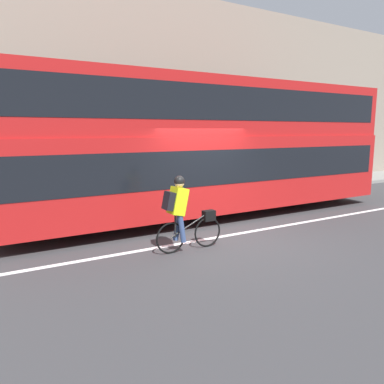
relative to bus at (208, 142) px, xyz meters
name	(u,v)px	position (x,y,z in m)	size (l,w,h in m)	color
ground_plane	(224,238)	(-0.95, -2.16, -2.12)	(80.00, 80.00, 0.00)	#38383A
road_center_line	(221,237)	(-0.95, -2.03, -2.11)	(50.00, 0.14, 0.01)	silver
sidewalk_curb	(140,201)	(-0.95, 2.82, -2.05)	(60.00, 2.37, 0.14)	gray
building_facade	(123,94)	(-0.95, 4.16, 1.63)	(60.00, 0.30, 7.50)	gray
bus	(208,142)	(0.00, 0.00, 0.00)	(11.50, 2.57, 3.81)	black
cyclist_on_bike	(182,211)	(-2.22, -2.50, -1.27)	(1.52, 0.32, 1.57)	black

